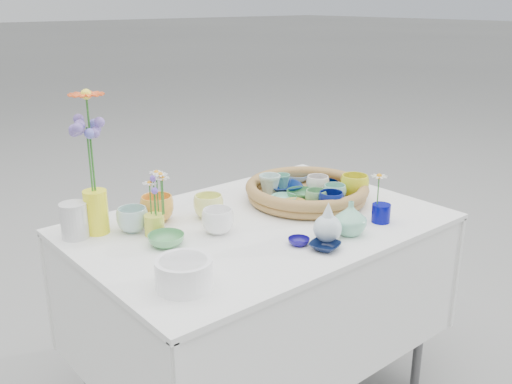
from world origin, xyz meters
TOP-DOWN VIEW (x-y plane):
  - wicker_tray at (0.28, 0.05)m, footprint 0.47×0.47m
  - tray_ceramic_0 at (0.25, 0.15)m, footprint 0.18×0.18m
  - tray_ceramic_1 at (0.38, 0.06)m, footprint 0.12×0.12m
  - tray_ceramic_2 at (0.42, -0.07)m, footprint 0.14×0.14m
  - tray_ceramic_3 at (0.24, 0.04)m, footprint 0.13×0.13m
  - tray_ceramic_4 at (0.23, -0.05)m, footprint 0.09×0.09m
  - tray_ceramic_5 at (0.16, 0.05)m, footprint 0.11×0.11m
  - tray_ceramic_6 at (0.19, 0.16)m, footprint 0.11×0.11m
  - tray_ceramic_7 at (0.34, 0.05)m, footprint 0.10×0.10m
  - tray_ceramic_8 at (0.39, 0.21)m, footprint 0.12×0.12m
  - tray_ceramic_9 at (0.23, -0.12)m, footprint 0.11×0.11m
  - tray_ceramic_10 at (0.16, -0.01)m, footprint 0.10×0.10m
  - tray_ceramic_11 at (0.32, -0.06)m, footprint 0.10×0.10m
  - tray_ceramic_12 at (0.28, 0.19)m, footprint 0.07×0.07m
  - loose_ceramic_0 at (-0.27, 0.24)m, footprint 0.12×0.12m
  - loose_ceramic_1 at (-0.11, 0.15)m, footprint 0.14×0.14m
  - loose_ceramic_2 at (-0.36, 0.04)m, footprint 0.15×0.15m
  - loose_ceramic_3 at (-0.17, 0.01)m, footprint 0.11×0.11m
  - loose_ceramic_4 at (-0.03, -0.23)m, footprint 0.09×0.09m
  - loose_ceramic_5 at (-0.38, 0.21)m, footprint 0.13×0.13m
  - loose_ceramic_6 at (0.01, -0.31)m, footprint 0.12×0.12m
  - fluted_bowl at (-0.47, -0.24)m, footprint 0.19×0.19m
  - bud_vase_paleblue at (0.05, -0.27)m, footprint 0.12×0.12m
  - bud_vase_seafoam at (0.16, -0.28)m, footprint 0.13×0.13m
  - bud_vase_cobalt at (0.32, -0.27)m, footprint 0.08×0.08m
  - single_daisy at (0.32, -0.26)m, footprint 0.08×0.08m
  - tall_vase_yellow at (-0.48, 0.27)m, footprint 0.08×0.08m
  - gerbera at (-0.47, 0.27)m, footprint 0.14×0.14m
  - hydrangea at (-0.48, 0.27)m, footprint 0.10×0.10m
  - white_pitcher at (-0.55, 0.28)m, footprint 0.15×0.13m
  - daisy_cup at (-0.34, 0.13)m, footprint 0.08×0.08m
  - daisy_posy at (-0.33, 0.13)m, footprint 0.10×0.10m

SIDE VIEW (x-z plane):
  - loose_ceramic_4 at x=-0.03m, z-range 0.77..0.79m
  - loose_ceramic_6 at x=0.01m, z-range 0.77..0.79m
  - loose_ceramic_2 at x=-0.36m, z-range 0.77..0.80m
  - tray_ceramic_10 at x=0.16m, z-range 0.78..0.81m
  - bud_vase_cobalt at x=0.32m, z-range 0.77..0.83m
  - tray_ceramic_5 at x=0.16m, z-range 0.78..0.81m
  - tray_ceramic_8 at x=0.39m, z-range 0.78..0.81m
  - tray_ceramic_0 at x=0.25m, z-range 0.78..0.82m
  - daisy_cup at x=-0.34m, z-range 0.77..0.84m
  - tray_ceramic_3 at x=0.24m, z-range 0.78..0.82m
  - tray_ceramic_1 at x=0.38m, z-range 0.78..0.82m
  - wicker_tray at x=0.28m, z-range 0.77..0.84m
  - fluted_bowl at x=-0.47m, z-range 0.77..0.85m
  - loose_ceramic_5 at x=-0.38m, z-range 0.77..0.85m
  - loose_ceramic_3 at x=-0.17m, z-range 0.77..0.85m
  - loose_ceramic_1 at x=-0.11m, z-range 0.77..0.85m
  - loose_ceramic_0 at x=-0.27m, z-range 0.77..0.86m
  - tray_ceramic_12 at x=0.28m, z-range 0.78..0.84m
  - tray_ceramic_4 at x=0.23m, z-range 0.78..0.85m
  - tray_ceramic_11 at x=0.32m, z-range 0.78..0.85m
  - tray_ceramic_7 at x=0.34m, z-range 0.78..0.85m
  - tray_ceramic_9 at x=0.23m, z-range 0.78..0.86m
  - bud_vase_seafoam at x=0.16m, z-range 0.77..0.88m
  - tray_ceramic_6 at x=0.19m, z-range 0.78..0.86m
  - white_pitcher at x=-0.55m, z-range 0.77..0.88m
  - tray_ceramic_2 at x=0.42m, z-range 0.78..0.87m
  - bud_vase_paleblue at x=0.05m, z-range 0.77..0.91m
  - tall_vase_yellow at x=-0.48m, z-range 0.76..0.91m
  - single_daisy at x=0.32m, z-range 0.82..0.94m
  - daisy_posy at x=-0.33m, z-range 0.84..0.98m
  - hydrangea at x=-0.48m, z-range 0.87..1.17m
  - gerbera at x=-0.47m, z-range 0.90..1.24m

